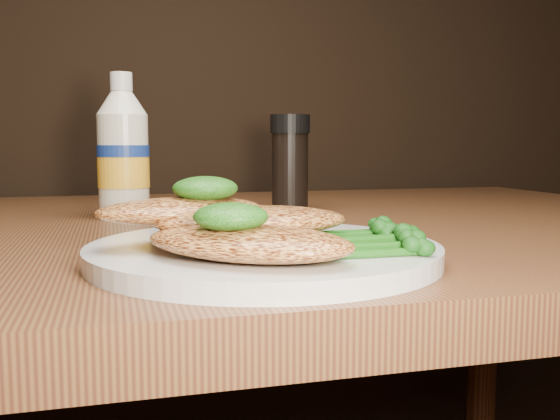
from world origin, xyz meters
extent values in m
cylinder|color=silver|center=(-0.05, 0.79, 0.76)|extent=(0.27, 0.27, 0.01)
ellipsoid|color=#DD9246|center=(-0.08, 0.73, 0.78)|extent=(0.16, 0.15, 0.02)
ellipsoid|color=#DD9246|center=(-0.06, 0.78, 0.78)|extent=(0.15, 0.08, 0.02)
ellipsoid|color=#DD9246|center=(-0.11, 0.80, 0.79)|extent=(0.14, 0.09, 0.02)
ellipsoid|color=#093207|center=(-0.09, 0.73, 0.79)|extent=(0.06, 0.06, 0.02)
ellipsoid|color=#093207|center=(-0.09, 0.80, 0.81)|extent=(0.05, 0.05, 0.02)
camera|label=1|loc=(-0.16, 0.34, 0.84)|focal=40.03mm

